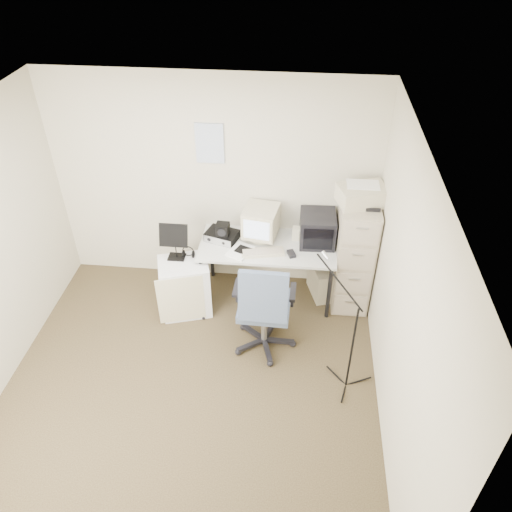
# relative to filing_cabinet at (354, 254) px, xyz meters

# --- Properties ---
(floor) EXTENTS (3.60, 3.60, 0.01)m
(floor) POSITION_rel_filing_cabinet_xyz_m (-1.58, -1.48, -0.66)
(floor) COLOR black
(floor) RESTS_ON ground
(ceiling) EXTENTS (3.60, 3.60, 0.01)m
(ceiling) POSITION_rel_filing_cabinet_xyz_m (-1.58, -1.48, 1.85)
(ceiling) COLOR white
(ceiling) RESTS_ON ground
(wall_back) EXTENTS (3.60, 0.02, 2.50)m
(wall_back) POSITION_rel_filing_cabinet_xyz_m (-1.58, 0.32, 0.60)
(wall_back) COLOR beige
(wall_back) RESTS_ON ground
(wall_right) EXTENTS (0.02, 3.60, 2.50)m
(wall_right) POSITION_rel_filing_cabinet_xyz_m (0.22, -1.48, 0.60)
(wall_right) COLOR beige
(wall_right) RESTS_ON ground
(wall_calendar) EXTENTS (0.30, 0.02, 0.44)m
(wall_calendar) POSITION_rel_filing_cabinet_xyz_m (-1.60, 0.31, 1.10)
(wall_calendar) COLOR white
(wall_calendar) RESTS_ON wall_back
(filing_cabinet) EXTENTS (0.40, 0.60, 1.30)m
(filing_cabinet) POSITION_rel_filing_cabinet_xyz_m (0.00, 0.00, 0.00)
(filing_cabinet) COLOR tan
(filing_cabinet) RESTS_ON floor
(printer) EXTENTS (0.55, 0.45, 0.19)m
(printer) POSITION_rel_filing_cabinet_xyz_m (0.00, 0.01, 0.74)
(printer) COLOR beige
(printer) RESTS_ON filing_cabinet
(desk) EXTENTS (1.50, 0.70, 0.73)m
(desk) POSITION_rel_filing_cabinet_xyz_m (-0.95, -0.03, -0.29)
(desk) COLOR beige
(desk) RESTS_ON floor
(crt_monitor) EXTENTS (0.41, 0.43, 0.39)m
(crt_monitor) POSITION_rel_filing_cabinet_xyz_m (-1.04, 0.09, 0.28)
(crt_monitor) COLOR beige
(crt_monitor) RESTS_ON desk
(crt_tv) EXTENTS (0.39, 0.42, 0.35)m
(crt_tv) POSITION_rel_filing_cabinet_xyz_m (-0.42, 0.09, 0.25)
(crt_tv) COLOR black
(crt_tv) RESTS_ON desk
(desk_speaker) EXTENTS (0.09, 0.09, 0.15)m
(desk_speaker) POSITION_rel_filing_cabinet_xyz_m (-0.65, 0.12, 0.16)
(desk_speaker) COLOR beige
(desk_speaker) RESTS_ON desk
(keyboard) EXTENTS (0.48, 0.26, 0.03)m
(keyboard) POSITION_rel_filing_cabinet_xyz_m (-0.99, -0.19, 0.09)
(keyboard) COLOR beige
(keyboard) RESTS_ON desk
(mouse) EXTENTS (0.11, 0.14, 0.04)m
(mouse) POSITION_rel_filing_cabinet_xyz_m (-0.68, -0.19, 0.10)
(mouse) COLOR black
(mouse) RESTS_ON desk
(radio_receiver) EXTENTS (0.40, 0.34, 0.10)m
(radio_receiver) POSITION_rel_filing_cabinet_xyz_m (-1.47, 0.03, 0.13)
(radio_receiver) COLOR black
(radio_receiver) RESTS_ON desk
(radio_speaker) EXTENTS (0.15, 0.14, 0.14)m
(radio_speaker) POSITION_rel_filing_cabinet_xyz_m (-1.45, -0.02, 0.25)
(radio_speaker) COLOR black
(radio_speaker) RESTS_ON radio_receiver
(papers) EXTENTS (0.32, 0.35, 0.02)m
(papers) POSITION_rel_filing_cabinet_xyz_m (-1.24, -0.18, 0.09)
(papers) COLOR white
(papers) RESTS_ON desk
(pc_tower) EXTENTS (0.30, 0.46, 0.39)m
(pc_tower) POSITION_rel_filing_cabinet_xyz_m (-0.33, 0.06, -0.45)
(pc_tower) COLOR beige
(pc_tower) RESTS_ON floor
(office_chair) EXTENTS (0.68, 0.68, 1.14)m
(office_chair) POSITION_rel_filing_cabinet_xyz_m (-0.92, -0.81, -0.08)
(office_chair) COLOR #374253
(office_chair) RESTS_ON floor
(side_cart) EXTENTS (0.63, 0.56, 0.66)m
(side_cart) POSITION_rel_filing_cabinet_xyz_m (-1.84, -0.36, -0.32)
(side_cart) COLOR silver
(side_cart) RESTS_ON floor
(music_stand) EXTENTS (0.32, 0.19, 0.45)m
(music_stand) POSITION_rel_filing_cabinet_xyz_m (-1.93, -0.26, 0.23)
(music_stand) COLOR black
(music_stand) RESTS_ON side_cart
(headphones) EXTENTS (0.18, 0.18, 0.03)m
(headphones) POSITION_rel_filing_cabinet_xyz_m (-1.80, -0.23, 0.05)
(headphones) COLOR black
(headphones) RESTS_ON side_cart
(mic_stand) EXTENTS (0.03, 0.03, 1.33)m
(mic_stand) POSITION_rel_filing_cabinet_xyz_m (-0.07, -1.27, 0.01)
(mic_stand) COLOR black
(mic_stand) RESTS_ON floor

